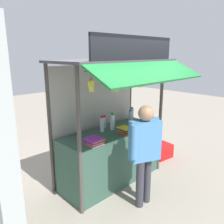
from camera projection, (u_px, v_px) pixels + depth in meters
name	position (u px, v px, depth m)	size (l,w,h in m)	color
ground_plane	(112.00, 180.00, 4.33)	(20.00, 20.00, 0.00)	#9E9384
stall_counter	(112.00, 156.00, 4.21)	(1.93, 0.70, 0.96)	#385B4C
stall_structure	(109.00, 98.00, 4.00)	(2.13, 1.52, 2.55)	#4C4742
water_bottle_center	(102.00, 124.00, 4.04)	(0.08, 0.08, 0.28)	silver
water_bottle_front_left	(132.00, 114.00, 4.77)	(0.07, 0.07, 0.26)	silver
water_bottle_left	(112.00, 122.00, 4.13)	(0.09, 0.09, 0.31)	silver
water_bottle_far_right	(105.00, 122.00, 4.26)	(0.07, 0.07, 0.23)	silver
water_bottle_front_right	(130.00, 117.00, 4.57)	(0.07, 0.07, 0.26)	silver
magazine_stack_far_left	(94.00, 141.00, 3.49)	(0.26, 0.27, 0.10)	white
magazine_stack_back_right	(125.00, 130.00, 3.99)	(0.24, 0.27, 0.10)	red
magazine_stack_mid_left	(145.00, 123.00, 4.38)	(0.27, 0.28, 0.09)	blue
banana_bunch_leftmost	(141.00, 83.00, 3.69)	(0.09, 0.09, 0.30)	#332D23
banana_bunch_rightmost	(91.00, 86.00, 2.99)	(0.11, 0.11, 0.26)	#332D23
banana_bunch_inner_right	(116.00, 86.00, 3.31)	(0.11, 0.11, 0.31)	#332D23
banana_bunch_inner_left	(162.00, 77.00, 4.09)	(0.10, 0.11, 0.27)	#332D23
vendor_person	(145.00, 147.00, 3.41)	(0.60, 0.35, 1.58)	#383842
plastic_crate	(160.00, 150.00, 5.27)	(0.44, 0.44, 0.31)	red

